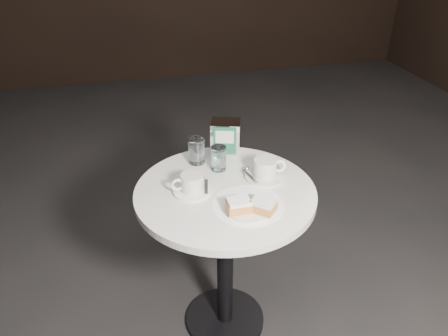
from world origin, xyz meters
TOP-DOWN VIEW (x-y plane):
  - ground at (0.00, 0.00)m, footprint 7.00×7.00m
  - cafe_table at (0.00, 0.00)m, footprint 0.70×0.70m
  - sugar_spill at (0.06, -0.12)m, footprint 0.34×0.34m
  - beignet_plate at (0.05, -0.16)m, footprint 0.21×0.21m
  - coffee_cup_left at (-0.13, 0.01)m, footprint 0.16×0.15m
  - coffee_cup_right at (0.18, 0.05)m, footprint 0.17×0.16m
  - water_glass_left at (-0.07, 0.23)m, footprint 0.08×0.08m
  - water_glass_right at (0.01, 0.16)m, footprint 0.08×0.08m
  - napkin_dispenser at (0.07, 0.30)m, footprint 0.15×0.13m

SIDE VIEW (x-z plane):
  - ground at x=0.00m, z-range 0.00..0.00m
  - cafe_table at x=0.00m, z-range 0.17..0.92m
  - sugar_spill at x=0.06m, z-range 0.74..0.75m
  - beignet_plate at x=0.05m, z-range 0.74..0.80m
  - coffee_cup_left at x=-0.13m, z-range 0.74..0.82m
  - coffee_cup_right at x=0.18m, z-range 0.74..0.82m
  - water_glass_right at x=0.01m, z-range 0.74..0.85m
  - water_glass_left at x=-0.07m, z-range 0.74..0.85m
  - napkin_dispenser at x=0.07m, z-range 0.75..0.89m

